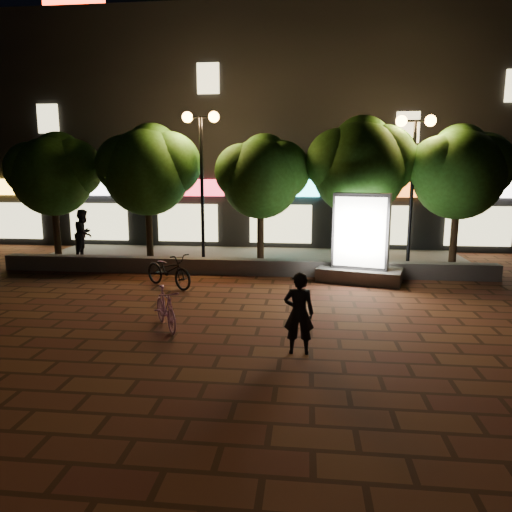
# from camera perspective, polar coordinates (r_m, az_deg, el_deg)

# --- Properties ---
(ground) EXTENTS (80.00, 80.00, 0.00)m
(ground) POSITION_cam_1_polar(r_m,az_deg,el_deg) (11.43, -4.67, -6.57)
(ground) COLOR #57311B
(ground) RESTS_ON ground
(retaining_wall) EXTENTS (16.00, 0.45, 0.50)m
(retaining_wall) POSITION_cam_1_polar(r_m,az_deg,el_deg) (15.20, -1.85, -1.31)
(retaining_wall) COLOR slate
(retaining_wall) RESTS_ON ground
(sidewalk) EXTENTS (16.00, 5.00, 0.08)m
(sidewalk) POSITION_cam_1_polar(r_m,az_deg,el_deg) (17.67, -0.72, -0.34)
(sidewalk) COLOR slate
(sidewalk) RESTS_ON ground
(building_block) EXTENTS (28.00, 8.12, 11.30)m
(building_block) POSITION_cam_1_polar(r_m,az_deg,el_deg) (23.88, 1.18, 14.39)
(building_block) COLOR black
(building_block) RESTS_ON ground
(tree_far_left) EXTENTS (3.36, 2.80, 4.63)m
(tree_far_left) POSITION_cam_1_polar(r_m,az_deg,el_deg) (18.55, -23.31, 9.44)
(tree_far_left) COLOR #311F13
(tree_far_left) RESTS_ON sidewalk
(tree_left) EXTENTS (3.60, 3.00, 4.89)m
(tree_left) POSITION_cam_1_polar(r_m,az_deg,el_deg) (17.12, -12.90, 10.52)
(tree_left) COLOR #311F13
(tree_left) RESTS_ON sidewalk
(tree_mid) EXTENTS (3.24, 2.70, 4.50)m
(tree_mid) POSITION_cam_1_polar(r_m,az_deg,el_deg) (16.27, 0.76, 9.99)
(tree_mid) COLOR #311F13
(tree_mid) RESTS_ON sidewalk
(tree_right) EXTENTS (3.72, 3.10, 5.07)m
(tree_right) POSITION_cam_1_polar(r_m,az_deg,el_deg) (16.30, 12.64, 10.97)
(tree_right) COLOR #311F13
(tree_right) RESTS_ON sidewalk
(tree_far_right) EXTENTS (3.48, 2.90, 4.76)m
(tree_far_right) POSITION_cam_1_polar(r_m,az_deg,el_deg) (16.94, 23.57, 9.67)
(tree_far_right) COLOR #311F13
(tree_far_right) RESTS_ON sidewalk
(street_lamp_left) EXTENTS (1.26, 0.36, 5.18)m
(street_lamp_left) POSITION_cam_1_polar(r_m,az_deg,el_deg) (16.35, -6.67, 12.77)
(street_lamp_left) COLOR black
(street_lamp_left) RESTS_ON sidewalk
(street_lamp_right) EXTENTS (1.26, 0.36, 4.98)m
(street_lamp_right) POSITION_cam_1_polar(r_m,az_deg,el_deg) (16.30, 18.66, 11.84)
(street_lamp_right) COLOR black
(street_lamp_right) RESTS_ON sidewalk
(ad_kiosk) EXTENTS (2.69, 1.83, 2.67)m
(ad_kiosk) POSITION_cam_1_polar(r_m,az_deg,el_deg) (14.43, 12.59, 1.15)
(ad_kiosk) COLOR slate
(ad_kiosk) RESTS_ON ground
(scooter_pink) EXTENTS (1.14, 1.49, 0.89)m
(scooter_pink) POSITION_cam_1_polar(r_m,az_deg,el_deg) (10.18, -10.92, -6.25)
(scooter_pink) COLOR #B974AC
(scooter_pink) RESTS_ON ground
(rider) EXTENTS (0.57, 0.38, 1.53)m
(rider) POSITION_cam_1_polar(r_m,az_deg,el_deg) (8.63, 5.23, -6.95)
(rider) COLOR black
(rider) RESTS_ON ground
(scooter_parked) EXTENTS (1.94, 1.63, 1.00)m
(scooter_parked) POSITION_cam_1_polar(r_m,az_deg,el_deg) (13.73, -10.58, -1.68)
(scooter_parked) COLOR black
(scooter_parked) RESTS_ON ground
(pedestrian) EXTENTS (0.72, 0.91, 1.82)m
(pedestrian) POSITION_cam_1_polar(r_m,az_deg,el_deg) (18.75, -20.18, 2.58)
(pedestrian) COLOR black
(pedestrian) RESTS_ON sidewalk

